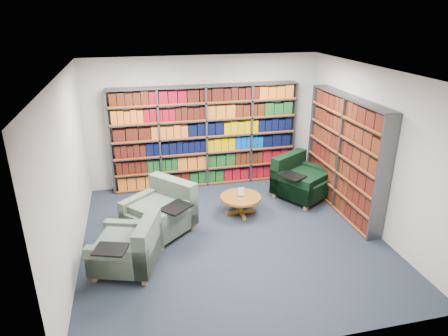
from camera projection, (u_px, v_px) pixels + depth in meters
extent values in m
cube|color=black|center=(232.00, 237.00, 6.93)|extent=(5.00, 5.00, 0.01)
cube|color=white|center=(233.00, 72.00, 5.88)|extent=(5.00, 5.00, 0.01)
cube|color=#B5B1A7|center=(204.00, 121.00, 8.67)|extent=(5.00, 0.01, 2.80)
cube|color=#B5B1A7|center=(292.00, 245.00, 4.14)|extent=(5.00, 0.01, 2.80)
cube|color=#B5B1A7|center=(68.00, 175.00, 5.88)|extent=(0.01, 5.00, 2.80)
cube|color=#B5B1A7|center=(372.00, 150.00, 6.94)|extent=(0.01, 5.00, 2.80)
cube|color=#47494F|center=(206.00, 137.00, 8.63)|extent=(4.00, 0.28, 2.20)
cube|color=silver|center=(205.00, 135.00, 8.75)|extent=(4.00, 0.02, 2.20)
cube|color=#D84C0A|center=(207.00, 139.00, 8.52)|extent=(4.00, 0.01, 2.20)
cube|color=#B25819|center=(206.00, 176.00, 8.98)|extent=(3.88, 0.21, 0.29)
cube|color=#360F09|center=(206.00, 161.00, 8.84)|extent=(3.88, 0.21, 0.29)
cube|color=#360F09|center=(206.00, 145.00, 8.70)|extent=(3.88, 0.21, 0.29)
cube|color=#360F09|center=(206.00, 129.00, 8.57)|extent=(3.88, 0.21, 0.29)
cube|color=#B25819|center=(205.00, 112.00, 8.43)|extent=(3.88, 0.21, 0.29)
cube|color=#3D1609|center=(205.00, 95.00, 8.29)|extent=(3.88, 0.21, 0.29)
cube|color=#47494F|center=(344.00, 155.00, 7.56)|extent=(0.28, 2.50, 2.20)
cube|color=silver|center=(350.00, 155.00, 7.58)|extent=(0.02, 2.50, 2.20)
cube|color=#D84C0A|center=(338.00, 156.00, 7.53)|extent=(0.02, 2.50, 2.20)
cube|color=#360F09|center=(339.00, 199.00, 7.90)|extent=(0.21, 2.38, 0.29)
cube|color=#360F09|center=(341.00, 182.00, 7.76)|extent=(0.21, 2.38, 0.29)
cube|color=#360F09|center=(343.00, 164.00, 7.63)|extent=(0.21, 2.38, 0.29)
cube|color=#3D1609|center=(345.00, 146.00, 7.49)|extent=(0.21, 2.38, 0.29)
cube|color=#360F09|center=(347.00, 127.00, 7.35)|extent=(0.21, 2.38, 0.29)
cube|color=#360F09|center=(350.00, 108.00, 7.22)|extent=(0.21, 2.38, 0.29)
cube|color=#0F2D3B|center=(159.00, 218.00, 6.97)|extent=(1.38, 1.38, 0.35)
cube|color=#0F2D3B|center=(173.00, 199.00, 7.18)|extent=(0.81, 0.88, 0.78)
cube|color=#0F2D3B|center=(142.00, 207.00, 7.16)|extent=(0.83, 0.76, 0.52)
cube|color=#0F2D3B|center=(177.00, 220.00, 6.72)|extent=(0.83, 0.76, 0.52)
cube|color=black|center=(176.00, 207.00, 6.54)|extent=(0.60, 0.59, 0.03)
cube|color=olive|center=(127.00, 232.00, 6.97)|extent=(0.11, 0.11, 0.11)
cube|color=olive|center=(161.00, 247.00, 6.54)|extent=(0.11, 0.11, 0.11)
cube|color=olive|center=(160.00, 214.00, 7.58)|extent=(0.11, 0.11, 0.11)
cube|color=olive|center=(192.00, 226.00, 7.14)|extent=(0.11, 0.11, 0.11)
cube|color=black|center=(302.00, 185.00, 8.27)|extent=(1.31, 1.31, 0.34)
cube|color=black|center=(288.00, 171.00, 8.44)|extent=(0.93, 0.68, 0.77)
cube|color=black|center=(291.00, 187.00, 7.97)|extent=(0.62, 0.90, 0.51)
cube|color=black|center=(314.00, 176.00, 8.50)|extent=(0.62, 0.90, 0.51)
cube|color=black|center=(292.00, 176.00, 7.80)|extent=(0.55, 0.59, 0.03)
cube|color=olive|center=(306.00, 207.00, 7.84)|extent=(0.10, 0.10, 0.11)
cube|color=olive|center=(328.00, 195.00, 8.35)|extent=(0.10, 0.10, 0.11)
cube|color=olive|center=(275.00, 195.00, 8.36)|extent=(0.10, 0.10, 0.11)
cube|color=olive|center=(297.00, 184.00, 8.87)|extent=(0.10, 0.10, 0.11)
cube|color=#0F2D3B|center=(126.00, 253.00, 6.01)|extent=(1.14, 1.14, 0.32)
cube|color=#0F2D3B|center=(148.00, 242.00, 5.91)|extent=(0.48, 0.92, 0.72)
cube|color=#0F2D3B|center=(134.00, 235.00, 6.33)|extent=(0.90, 0.42, 0.48)
cube|color=#0F2D3B|center=(117.00, 263.00, 5.63)|extent=(0.90, 0.42, 0.48)
cube|color=black|center=(111.00, 249.00, 5.49)|extent=(0.53, 0.46, 0.03)
cube|color=olive|center=(113.00, 250.00, 6.47)|extent=(0.09, 0.09, 0.10)
cube|color=olive|center=(95.00, 278.00, 5.78)|extent=(0.09, 0.09, 0.10)
cube|color=olive|center=(157.00, 252.00, 6.40)|extent=(0.09, 0.09, 0.10)
cube|color=olive|center=(145.00, 281.00, 5.72)|extent=(0.09, 0.09, 0.10)
cylinder|color=brown|center=(241.00, 197.00, 7.58)|extent=(0.78, 0.78, 0.04)
cylinder|color=brown|center=(241.00, 206.00, 7.64)|extent=(0.10, 0.10, 0.31)
cube|color=brown|center=(240.00, 212.00, 7.69)|extent=(0.56, 0.07, 0.05)
cube|color=brown|center=(240.00, 212.00, 7.69)|extent=(0.07, 0.56, 0.05)
cube|color=black|center=(241.00, 196.00, 7.57)|extent=(0.09, 0.04, 0.01)
cube|color=white|center=(241.00, 192.00, 7.53)|extent=(0.12, 0.01, 0.17)
cube|color=#145926|center=(241.00, 192.00, 7.54)|extent=(0.13, 0.00, 0.19)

